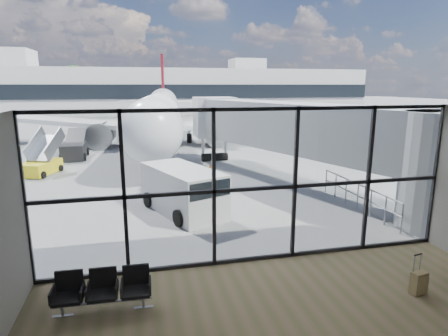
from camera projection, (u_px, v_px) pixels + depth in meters
name	position (u px, v px, depth m)	size (l,w,h in m)	color
ground	(162.00, 125.00, 49.12)	(220.00, 220.00, 0.00)	slate
lounge_shell	(348.00, 241.00, 5.94)	(12.02, 8.01, 4.51)	brown
glass_curtain_wall	(255.00, 187.00, 10.59)	(12.10, 0.12, 4.50)	white
jet_bridge	(307.00, 134.00, 18.29)	(8.00, 16.50, 4.33)	#ACB0B2
apron_railing	(358.00, 193.00, 15.49)	(0.06, 5.46, 1.11)	gray
far_terminal	(150.00, 90.00, 68.98)	(80.00, 12.20, 11.00)	#B3B2AE
tree_3	(10.00, 88.00, 72.59)	(4.95, 4.95, 7.12)	#382619
tree_4	(43.00, 84.00, 73.78)	(5.61, 5.61, 8.07)	#382619
tree_5	(75.00, 81.00, 74.97)	(6.27, 6.27, 9.03)	#382619
seating_row	(103.00, 288.00, 8.55)	(2.18, 0.68, 0.96)	gray
suitcase	(419.00, 283.00, 9.20)	(0.41, 0.33, 1.03)	olive
airliner	(160.00, 113.00, 33.57)	(29.37, 34.11, 8.79)	silver
service_van	(184.00, 190.00, 15.07)	(3.25, 4.57, 1.82)	silver
belt_loader	(75.00, 149.00, 26.49)	(1.73, 4.18, 1.91)	black
mobile_stairs	(41.00, 166.00, 21.75)	(2.31, 3.26, 2.09)	yellow
traffic_cone_a	(174.00, 173.00, 20.78)	(0.44, 0.44, 0.62)	#EE520C
traffic_cone_b	(210.00, 170.00, 21.69)	(0.42, 0.42, 0.60)	orange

